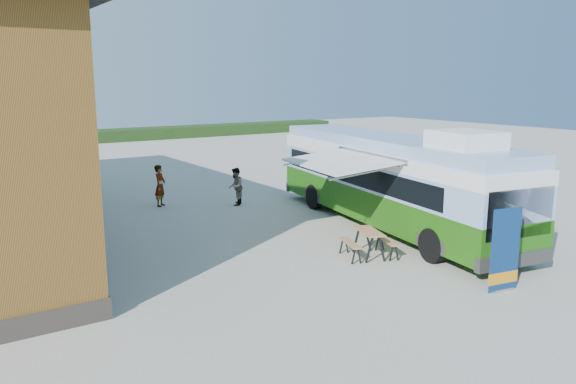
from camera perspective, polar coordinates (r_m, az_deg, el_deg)
ground at (r=16.30m, az=5.02°, el=-7.55°), size 100.00×100.00×0.00m
hedge at (r=53.26m, az=-14.24°, el=5.77°), size 40.00×3.00×1.00m
bus at (r=20.55m, az=10.27°, el=1.46°), size 4.66×12.63×3.80m
awning at (r=18.58m, az=5.79°, el=3.56°), size 3.18×4.45×0.51m
banner at (r=15.19m, az=21.15°, el=-6.22°), size 0.93×0.29×2.15m
picnic_table at (r=17.09m, az=8.22°, el=-4.57°), size 1.80×1.70×0.83m
person_a at (r=24.31m, az=-12.86°, el=0.63°), size 0.75×0.76×1.77m
person_b at (r=24.04m, az=-5.35°, el=0.56°), size 0.96×0.99×1.61m
slurry_tanker at (r=28.31m, az=-25.25°, el=2.11°), size 2.60×5.93×2.22m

